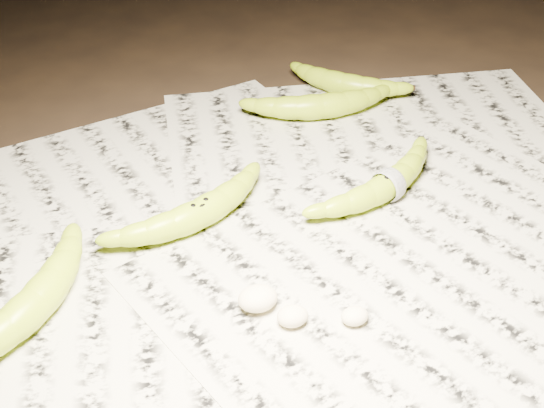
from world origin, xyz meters
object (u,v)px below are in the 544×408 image
object	(u,v)px
banana_upper_a	(321,104)
banana_upper_b	(344,81)
banana_center	(199,211)
banana_left_b	(34,301)
banana_taped	(389,182)

from	to	relation	value
banana_upper_a	banana_upper_b	distance (m)	0.08
banana_center	banana_upper_b	size ratio (longest dim) A/B	1.20
banana_left_b	banana_center	size ratio (longest dim) A/B	1.04
banana_upper_a	banana_upper_b	size ratio (longest dim) A/B	1.16
banana_upper_b	banana_center	bearing A→B (deg)	-95.72
banana_taped	banana_upper_b	bearing A→B (deg)	51.77
banana_left_b	banana_upper_a	xyz separation A→B (m)	(0.42, 0.28, -0.00)
banana_taped	banana_upper_b	world-z (taller)	same
banana_upper_a	banana_center	bearing A→B (deg)	-132.51
banana_taped	banana_upper_b	distance (m)	0.27
banana_taped	banana_upper_a	world-z (taller)	banana_upper_a
banana_left_b	banana_upper_b	distance (m)	0.58
banana_left_b	banana_upper_b	size ratio (longest dim) A/B	1.24
banana_taped	banana_center	bearing A→B (deg)	149.68
banana_center	banana_upper_b	xyz separation A→B (m)	(0.29, 0.24, -0.00)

